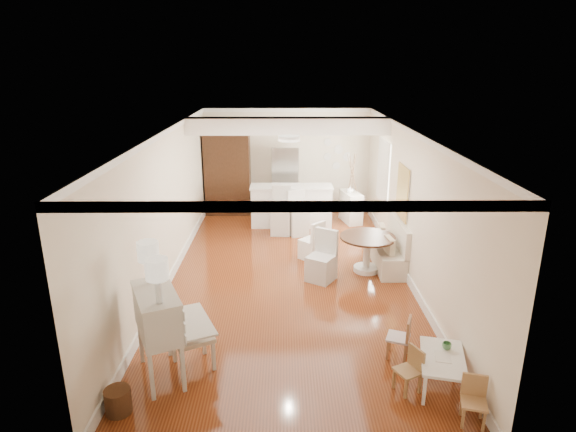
{
  "coord_description": "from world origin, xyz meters",
  "views": [
    {
      "loc": [
        -0.09,
        -8.52,
        3.95
      ],
      "look_at": [
        -0.01,
        0.3,
        1.14
      ],
      "focal_mm": 30.0,
      "sensor_mm": 36.0,
      "label": 1
    }
  ],
  "objects_px": {
    "dining_table": "(367,254)",
    "bar_stool_left": "(281,211)",
    "breakfast_counter": "(291,206)",
    "gustavian_armchair": "(192,335)",
    "wicker_basket": "(118,401)",
    "slip_chair_near": "(321,256)",
    "bar_stool_right": "(298,213)",
    "kids_chair_b": "(398,337)",
    "fridge": "(298,181)",
    "kids_chair_a": "(408,370)",
    "pantry_cabinet": "(228,172)",
    "sideboard": "(351,207)",
    "kids_chair_c": "(474,402)",
    "secretary_bureau": "(159,335)",
    "kids_table": "(441,372)",
    "slip_chair_far": "(311,240)"
  },
  "relations": [
    {
      "from": "slip_chair_near",
      "to": "kids_chair_a",
      "type": "bearing_deg",
      "value": -43.46
    },
    {
      "from": "breakfast_counter",
      "to": "gustavian_armchair",
      "type": "bearing_deg",
      "value": -103.4
    },
    {
      "from": "kids_chair_a",
      "to": "sideboard",
      "type": "relative_size",
      "value": 0.72
    },
    {
      "from": "kids_chair_a",
      "to": "slip_chair_near",
      "type": "bearing_deg",
      "value": 168.12
    },
    {
      "from": "secretary_bureau",
      "to": "kids_chair_c",
      "type": "bearing_deg",
      "value": -37.88
    },
    {
      "from": "wicker_basket",
      "to": "bar_stool_left",
      "type": "height_order",
      "value": "bar_stool_left"
    },
    {
      "from": "kids_chair_c",
      "to": "bar_stool_left",
      "type": "height_order",
      "value": "bar_stool_left"
    },
    {
      "from": "kids_chair_c",
      "to": "sideboard",
      "type": "bearing_deg",
      "value": 108.2
    },
    {
      "from": "slip_chair_far",
      "to": "slip_chair_near",
      "type": "bearing_deg",
      "value": 51.69
    },
    {
      "from": "slip_chair_near",
      "to": "breakfast_counter",
      "type": "height_order",
      "value": "breakfast_counter"
    },
    {
      "from": "pantry_cabinet",
      "to": "sideboard",
      "type": "distance_m",
      "value": 3.43
    },
    {
      "from": "kids_chair_a",
      "to": "breakfast_counter",
      "type": "xyz_separation_m",
      "value": [
        -1.35,
        6.51,
        0.22
      ]
    },
    {
      "from": "bar_stool_left",
      "to": "pantry_cabinet",
      "type": "bearing_deg",
      "value": 134.3
    },
    {
      "from": "slip_chair_near",
      "to": "sideboard",
      "type": "relative_size",
      "value": 1.18
    },
    {
      "from": "dining_table",
      "to": "bar_stool_left",
      "type": "bearing_deg",
      "value": 127.57
    },
    {
      "from": "kids_chair_a",
      "to": "pantry_cabinet",
      "type": "xyz_separation_m",
      "value": [
        -3.05,
        7.59,
        0.85
      ]
    },
    {
      "from": "kids_chair_b",
      "to": "slip_chair_near",
      "type": "xyz_separation_m",
      "value": [
        -0.89,
        2.51,
        0.17
      ]
    },
    {
      "from": "gustavian_armchair",
      "to": "kids_chair_c",
      "type": "relative_size",
      "value": 1.62
    },
    {
      "from": "gustavian_armchair",
      "to": "fridge",
      "type": "height_order",
      "value": "fridge"
    },
    {
      "from": "bar_stool_right",
      "to": "fridge",
      "type": "bearing_deg",
      "value": 72.29
    },
    {
      "from": "slip_chair_near",
      "to": "sideboard",
      "type": "xyz_separation_m",
      "value": [
        1.03,
        3.53,
        -0.09
      ]
    },
    {
      "from": "kids_table",
      "to": "pantry_cabinet",
      "type": "bearing_deg",
      "value": 114.95
    },
    {
      "from": "kids_chair_b",
      "to": "bar_stool_right",
      "type": "distance_m",
      "value": 5.21
    },
    {
      "from": "kids_table",
      "to": "fridge",
      "type": "distance_m",
      "value": 7.69
    },
    {
      "from": "kids_chair_b",
      "to": "breakfast_counter",
      "type": "bearing_deg",
      "value": -145.27
    },
    {
      "from": "kids_chair_a",
      "to": "sideboard",
      "type": "distance_m",
      "value": 6.79
    },
    {
      "from": "wicker_basket",
      "to": "dining_table",
      "type": "height_order",
      "value": "dining_table"
    },
    {
      "from": "pantry_cabinet",
      "to": "kids_table",
      "type": "bearing_deg",
      "value": -65.05
    },
    {
      "from": "kids_chair_a",
      "to": "bar_stool_left",
      "type": "bearing_deg",
      "value": 169.04
    },
    {
      "from": "slip_chair_near",
      "to": "bar_stool_right",
      "type": "distance_m",
      "value": 2.57
    },
    {
      "from": "gustavian_armchair",
      "to": "wicker_basket",
      "type": "relative_size",
      "value": 3.06
    },
    {
      "from": "kids_chair_b",
      "to": "secretary_bureau",
      "type": "bearing_deg",
      "value": -61.58
    },
    {
      "from": "slip_chair_near",
      "to": "slip_chair_far",
      "type": "distance_m",
      "value": 1.06
    },
    {
      "from": "gustavian_armchair",
      "to": "slip_chair_far",
      "type": "relative_size",
      "value": 1.12
    },
    {
      "from": "bar_stool_left",
      "to": "kids_chair_b",
      "type": "bearing_deg",
      "value": -67.44
    },
    {
      "from": "bar_stool_right",
      "to": "sideboard",
      "type": "relative_size",
      "value": 1.29
    },
    {
      "from": "wicker_basket",
      "to": "kids_chair_b",
      "type": "height_order",
      "value": "kids_chair_b"
    },
    {
      "from": "secretary_bureau",
      "to": "bar_stool_left",
      "type": "xyz_separation_m",
      "value": [
        1.54,
        5.54,
        -0.04
      ]
    },
    {
      "from": "bar_stool_left",
      "to": "sideboard",
      "type": "xyz_separation_m",
      "value": [
        1.81,
        0.92,
        -0.19
      ]
    },
    {
      "from": "sideboard",
      "to": "dining_table",
      "type": "bearing_deg",
      "value": -105.38
    },
    {
      "from": "kids_chair_b",
      "to": "slip_chair_near",
      "type": "distance_m",
      "value": 2.67
    },
    {
      "from": "kids_chair_b",
      "to": "breakfast_counter",
      "type": "height_order",
      "value": "breakfast_counter"
    },
    {
      "from": "secretary_bureau",
      "to": "sideboard",
      "type": "relative_size",
      "value": 1.5
    },
    {
      "from": "dining_table",
      "to": "secretary_bureau",
      "type": "bearing_deg",
      "value": -134.26
    },
    {
      "from": "slip_chair_far",
      "to": "fridge",
      "type": "xyz_separation_m",
      "value": [
        -0.19,
        3.25,
        0.48
      ]
    },
    {
      "from": "slip_chair_far",
      "to": "pantry_cabinet",
      "type": "height_order",
      "value": "pantry_cabinet"
    },
    {
      "from": "secretary_bureau",
      "to": "dining_table",
      "type": "xyz_separation_m",
      "value": [
        3.24,
        3.32,
        -0.25
      ]
    },
    {
      "from": "wicker_basket",
      "to": "kids_table",
      "type": "xyz_separation_m",
      "value": [
        3.95,
        0.43,
        0.07
      ]
    },
    {
      "from": "kids_table",
      "to": "kids_chair_a",
      "type": "height_order",
      "value": "kids_chair_a"
    },
    {
      "from": "kids_chair_a",
      "to": "kids_chair_b",
      "type": "bearing_deg",
      "value": 149.89
    }
  ]
}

